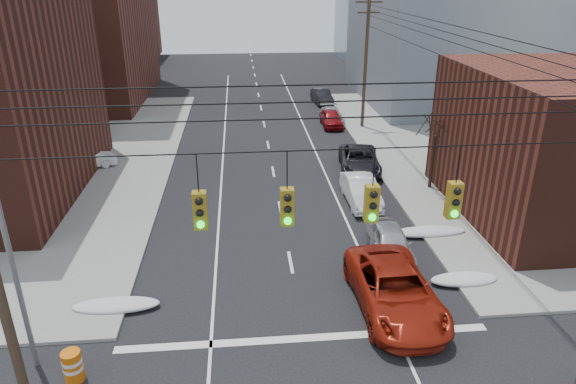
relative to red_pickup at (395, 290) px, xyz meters
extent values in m
cube|color=#4B1F16|center=(-29.80, 66.00, 5.10)|extent=(22.00, 18.00, 12.00)
cylinder|color=#473323|center=(4.70, 26.00, 4.60)|extent=(0.28, 0.28, 11.00)
cube|color=#473323|center=(4.70, 26.00, 9.50)|extent=(2.20, 0.12, 0.12)
cube|color=#473323|center=(4.70, 26.00, 8.70)|extent=(1.80, 0.12, 0.12)
cylinder|color=black|center=(-3.80, -5.00, 7.70)|extent=(17.00, 0.04, 0.04)
cylinder|color=black|center=(-7.00, -5.00, 7.20)|extent=(0.03, 0.03, 1.00)
cube|color=olive|center=(-7.00, -5.00, 6.20)|extent=(0.35, 0.30, 1.00)
sphere|color=black|center=(-7.00, -5.17, 6.52)|extent=(0.20, 0.20, 0.20)
sphere|color=black|center=(-7.00, -5.17, 6.20)|extent=(0.20, 0.20, 0.20)
sphere|color=#0CE526|center=(-7.00, -5.17, 5.88)|extent=(0.20, 0.20, 0.20)
cylinder|color=black|center=(-4.80, -5.00, 7.20)|extent=(0.03, 0.03, 1.00)
cube|color=olive|center=(-4.80, -5.00, 6.20)|extent=(0.35, 0.30, 1.00)
sphere|color=black|center=(-4.80, -5.17, 6.52)|extent=(0.20, 0.20, 0.20)
sphere|color=black|center=(-4.80, -5.17, 6.20)|extent=(0.20, 0.20, 0.20)
sphere|color=#0CE526|center=(-4.80, -5.17, 5.88)|extent=(0.20, 0.20, 0.20)
cylinder|color=black|center=(-2.60, -5.00, 7.20)|extent=(0.03, 0.03, 1.00)
cube|color=olive|center=(-2.60, -5.00, 6.20)|extent=(0.35, 0.30, 1.00)
sphere|color=black|center=(-2.60, -5.17, 6.52)|extent=(0.20, 0.20, 0.20)
sphere|color=black|center=(-2.60, -5.17, 6.20)|extent=(0.20, 0.20, 0.20)
sphere|color=#0CE526|center=(-2.60, -5.17, 5.88)|extent=(0.20, 0.20, 0.20)
cylinder|color=black|center=(-0.40, -5.00, 7.20)|extent=(0.03, 0.03, 1.00)
cube|color=olive|center=(-0.40, -5.00, 6.20)|extent=(0.35, 0.30, 1.00)
sphere|color=black|center=(-0.40, -5.17, 6.52)|extent=(0.20, 0.20, 0.20)
sphere|color=black|center=(-0.40, -5.17, 6.20)|extent=(0.20, 0.20, 0.20)
sphere|color=#0CE526|center=(-0.40, -5.17, 5.88)|extent=(0.20, 0.20, 0.20)
cylinder|color=gray|center=(-13.30, -2.00, 3.60)|extent=(0.18, 0.18, 9.00)
cylinder|color=black|center=(5.80, 12.00, 0.85)|extent=(0.20, 0.20, 3.50)
cylinder|color=black|center=(6.18, 12.12, 3.17)|extent=(0.27, 0.82, 1.19)
cylinder|color=black|center=(6.02, 12.57, 3.26)|extent=(1.17, 0.54, 1.38)
cylinder|color=black|center=(5.37, 12.74, 3.29)|extent=(1.44, 1.00, 1.48)
cylinder|color=black|center=(5.40, 12.06, 3.17)|extent=(0.17, 0.84, 1.19)
cylinder|color=black|center=(5.35, 11.58, 3.26)|extent=(0.82, 0.99, 1.40)
cylinder|color=black|center=(5.86, 11.15, 3.29)|extent=(1.74, 0.21, 1.43)
cylinder|color=black|center=(6.13, 11.77, 3.17)|extent=(0.48, 0.73, 1.20)
ellipsoid|color=silver|center=(-11.20, 1.00, -0.69)|extent=(3.50, 1.08, 0.42)
ellipsoid|color=silver|center=(3.60, 1.50, -0.69)|extent=(3.00, 1.08, 0.42)
ellipsoid|color=silver|center=(3.60, 6.00, -0.69)|extent=(4.00, 1.08, 0.42)
imported|color=maroon|center=(0.00, 0.00, 0.00)|extent=(3.14, 6.56, 1.81)
imported|color=#B9B8BE|center=(1.00, 4.13, -0.15)|extent=(1.92, 4.46, 1.50)
imported|color=white|center=(1.00, 10.35, -0.13)|extent=(1.69, 4.73, 1.55)
imported|color=black|center=(2.09, 15.59, -0.12)|extent=(3.36, 5.96, 1.57)
imported|color=#AAABAF|center=(2.31, 27.74, -0.24)|extent=(1.94, 4.59, 1.32)
imported|color=maroon|center=(2.10, 26.75, -0.19)|extent=(1.77, 4.23, 1.43)
imported|color=black|center=(2.60, 35.41, -0.17)|extent=(1.93, 4.57, 1.47)
imported|color=silver|center=(-16.46, 17.62, -0.14)|extent=(3.95, 2.41, 1.23)
imported|color=#ACABB0|center=(-19.29, 16.25, 0.03)|extent=(6.00, 3.58, 1.56)
cylinder|color=#D8600B|center=(-11.76, -2.86, -0.33)|extent=(0.78, 0.78, 1.14)
cylinder|color=white|center=(-11.76, -2.86, -0.10)|extent=(0.79, 0.79, 0.14)
cylinder|color=white|center=(-11.76, -2.86, -0.39)|extent=(0.79, 0.79, 0.14)
camera|label=1|loc=(-5.90, -16.83, 11.72)|focal=32.00mm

